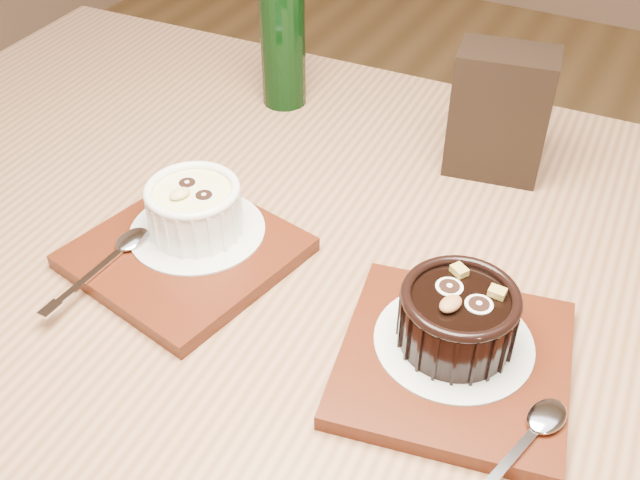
{
  "coord_description": "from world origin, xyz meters",
  "views": [
    {
      "loc": [
        0.15,
        -0.47,
        1.22
      ],
      "look_at": [
        -0.08,
        -0.04,
        0.81
      ],
      "focal_mm": 42.0,
      "sensor_mm": 36.0,
      "label": 1
    }
  ],
  "objects_px": {
    "ramekin_white": "(194,207)",
    "green_bottle": "(283,43)",
    "condiment_stand": "(500,113)",
    "tray_left": "(186,253)",
    "ramekin_dark": "(458,315)",
    "tray_right": "(454,362)",
    "table": "(319,336)"
  },
  "relations": [
    {
      "from": "tray_right",
      "to": "condiment_stand",
      "type": "distance_m",
      "value": 0.3
    },
    {
      "from": "tray_left",
      "to": "green_bottle",
      "type": "bearing_deg",
      "value": 102.97
    },
    {
      "from": "ramekin_white",
      "to": "condiment_stand",
      "type": "relative_size",
      "value": 0.64
    },
    {
      "from": "table",
      "to": "condiment_stand",
      "type": "bearing_deg",
      "value": 69.66
    },
    {
      "from": "tray_left",
      "to": "condiment_stand",
      "type": "relative_size",
      "value": 1.29
    },
    {
      "from": "ramekin_white",
      "to": "condiment_stand",
      "type": "xyz_separation_m",
      "value": [
        0.21,
        0.26,
        0.03
      ]
    },
    {
      "from": "table",
      "to": "green_bottle",
      "type": "relative_size",
      "value": 6.14
    },
    {
      "from": "table",
      "to": "ramekin_white",
      "type": "height_order",
      "value": "ramekin_white"
    },
    {
      "from": "green_bottle",
      "to": "tray_right",
      "type": "bearing_deg",
      "value": -42.49
    },
    {
      "from": "ramekin_dark",
      "to": "tray_left",
      "type": "bearing_deg",
      "value": -162.72
    },
    {
      "from": "tray_left",
      "to": "ramekin_white",
      "type": "height_order",
      "value": "ramekin_white"
    },
    {
      "from": "ramekin_white",
      "to": "condiment_stand",
      "type": "height_order",
      "value": "condiment_stand"
    },
    {
      "from": "tray_left",
      "to": "ramekin_dark",
      "type": "height_order",
      "value": "ramekin_dark"
    },
    {
      "from": "tray_left",
      "to": "condiment_stand",
      "type": "bearing_deg",
      "value": 54.0
    },
    {
      "from": "tray_right",
      "to": "green_bottle",
      "type": "bearing_deg",
      "value": 137.51
    },
    {
      "from": "ramekin_white",
      "to": "table",
      "type": "bearing_deg",
      "value": 29.35
    },
    {
      "from": "ramekin_white",
      "to": "tray_right",
      "type": "xyz_separation_m",
      "value": [
        0.27,
        -0.03,
        -0.04
      ]
    },
    {
      "from": "table",
      "to": "tray_right",
      "type": "distance_m",
      "value": 0.19
    },
    {
      "from": "condiment_stand",
      "to": "ramekin_dark",
      "type": "bearing_deg",
      "value": -78.03
    },
    {
      "from": "table",
      "to": "tray_left",
      "type": "height_order",
      "value": "tray_left"
    },
    {
      "from": "ramekin_white",
      "to": "ramekin_dark",
      "type": "bearing_deg",
      "value": 15.05
    },
    {
      "from": "tray_left",
      "to": "ramekin_dark",
      "type": "distance_m",
      "value": 0.27
    },
    {
      "from": "ramekin_white",
      "to": "green_bottle",
      "type": "relative_size",
      "value": 0.44
    },
    {
      "from": "tray_right",
      "to": "condiment_stand",
      "type": "bearing_deg",
      "value": 102.58
    },
    {
      "from": "table",
      "to": "condiment_stand",
      "type": "distance_m",
      "value": 0.3
    },
    {
      "from": "green_bottle",
      "to": "tray_left",
      "type": "bearing_deg",
      "value": -77.03
    },
    {
      "from": "tray_right",
      "to": "condiment_stand",
      "type": "xyz_separation_m",
      "value": [
        -0.06,
        0.29,
        0.06
      ]
    },
    {
      "from": "ramekin_white",
      "to": "green_bottle",
      "type": "xyz_separation_m",
      "value": [
        -0.07,
        0.28,
        0.03
      ]
    },
    {
      "from": "table",
      "to": "tray_left",
      "type": "bearing_deg",
      "value": -158.38
    },
    {
      "from": "table",
      "to": "green_bottle",
      "type": "xyz_separation_m",
      "value": [
        -0.19,
        0.26,
        0.17
      ]
    },
    {
      "from": "green_bottle",
      "to": "condiment_stand",
      "type": "bearing_deg",
      "value": -4.48
    },
    {
      "from": "tray_left",
      "to": "tray_right",
      "type": "xyz_separation_m",
      "value": [
        0.27,
        -0.01,
        0.0
      ]
    }
  ]
}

